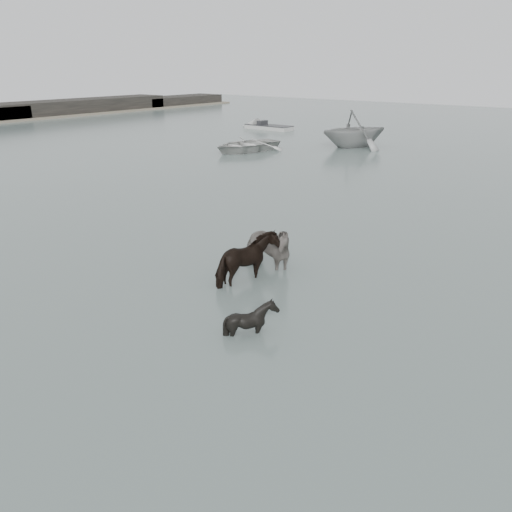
# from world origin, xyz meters

# --- Properties ---
(ground) EXTENTS (140.00, 140.00, 0.00)m
(ground) POSITION_xyz_m (0.00, 0.00, 0.00)
(ground) COLOR #556561
(ground) RESTS_ON ground
(pony_pinto) EXTENTS (2.23, 1.24, 1.79)m
(pony_pinto) POSITION_xyz_m (-2.53, 3.00, 0.89)
(pony_pinto) COLOR black
(pony_pinto) RESTS_ON ground
(pony_dark) EXTENTS (1.75, 1.91, 1.63)m
(pony_dark) POSITION_xyz_m (-2.19, 1.79, 0.82)
(pony_dark) COLOR black
(pony_dark) RESTS_ON ground
(pony_black) EXTENTS (1.18, 1.08, 1.14)m
(pony_black) POSITION_xyz_m (-0.42, -0.37, 0.57)
(pony_black) COLOR black
(pony_black) RESTS_ON ground
(rowboat_lead) EXTENTS (4.64, 5.78, 1.07)m
(rowboat_lead) POSITION_xyz_m (-16.43, 19.26, 0.53)
(rowboat_lead) COLOR beige
(rowboat_lead) RESTS_ON ground
(rowboat_trail) EXTENTS (6.47, 6.76, 2.77)m
(rowboat_trail) POSITION_xyz_m (-11.30, 25.50, 1.38)
(rowboat_trail) COLOR #949694
(rowboat_trail) RESTS_ON ground
(skiff_outer) EXTENTS (6.40, 1.63, 0.75)m
(skiff_outer) POSITION_xyz_m (-22.55, 30.19, 0.38)
(skiff_outer) COLOR #B4B4AF
(skiff_outer) RESTS_ON ground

